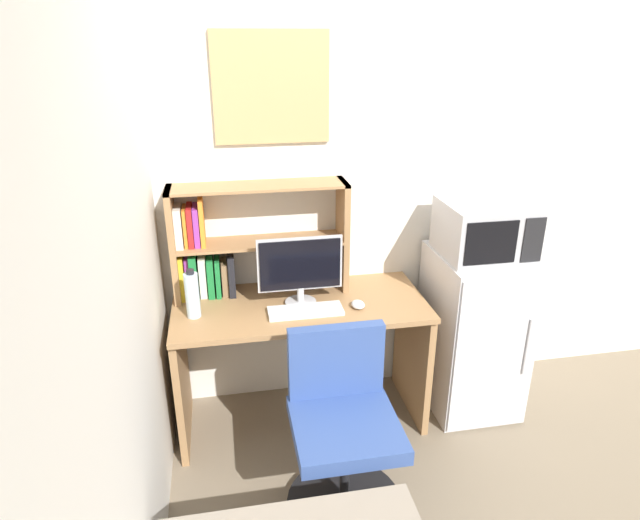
% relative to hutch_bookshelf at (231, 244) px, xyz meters
% --- Properties ---
extents(wall_back, '(6.40, 0.04, 2.60)m').
position_rel_hutch_bookshelf_xyz_m(wall_back, '(1.62, 0.12, 0.28)').
color(wall_back, silver).
rests_on(wall_back, ground_plane).
extents(wall_left, '(0.04, 4.40, 2.60)m').
position_rel_hutch_bookshelf_xyz_m(wall_left, '(-0.40, -1.50, 0.28)').
color(wall_left, silver).
rests_on(wall_left, ground_plane).
extents(desk, '(1.32, 0.60, 0.74)m').
position_rel_hutch_bookshelf_xyz_m(desk, '(0.33, -0.20, -0.50)').
color(desk, '#997047').
rests_on(desk, ground_plane).
extents(hutch_bookshelf, '(0.92, 0.22, 0.60)m').
position_rel_hutch_bookshelf_xyz_m(hutch_bookshelf, '(0.00, 0.00, 0.00)').
color(hutch_bookshelf, '#997047').
rests_on(hutch_bookshelf, desk).
extents(monitor, '(0.43, 0.16, 0.37)m').
position_rel_hutch_bookshelf_xyz_m(monitor, '(0.33, -0.20, -0.08)').
color(monitor, '#B7B7BC').
rests_on(monitor, desk).
extents(keyboard, '(0.38, 0.14, 0.02)m').
position_rel_hutch_bookshelf_xyz_m(keyboard, '(0.34, -0.30, -0.27)').
color(keyboard, silver).
rests_on(keyboard, desk).
extents(computer_mouse, '(0.07, 0.09, 0.03)m').
position_rel_hutch_bookshelf_xyz_m(computer_mouse, '(0.62, -0.30, -0.27)').
color(computer_mouse, silver).
rests_on(computer_mouse, desk).
extents(water_bottle, '(0.07, 0.07, 0.25)m').
position_rel_hutch_bookshelf_xyz_m(water_bottle, '(-0.21, -0.24, -0.16)').
color(water_bottle, silver).
rests_on(water_bottle, desk).
extents(mini_fridge, '(0.48, 0.57, 0.94)m').
position_rel_hutch_bookshelf_xyz_m(mini_fridge, '(1.33, -0.20, -0.55)').
color(mini_fridge, silver).
rests_on(mini_fridge, ground_plane).
extents(microwave, '(0.45, 0.40, 0.29)m').
position_rel_hutch_bookshelf_xyz_m(microwave, '(1.33, -0.20, 0.06)').
color(microwave, '#ADADB2').
rests_on(microwave, mini_fridge).
extents(desk_chair, '(0.53, 0.53, 0.84)m').
position_rel_hutch_bookshelf_xyz_m(desk_chair, '(0.43, -0.80, -0.66)').
color(desk_chair, black).
rests_on(desk_chair, ground_plane).
extents(wall_corkboard, '(0.58, 0.02, 0.54)m').
position_rel_hutch_bookshelf_xyz_m(wall_corkboard, '(0.25, 0.09, 0.77)').
color(wall_corkboard, tan).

